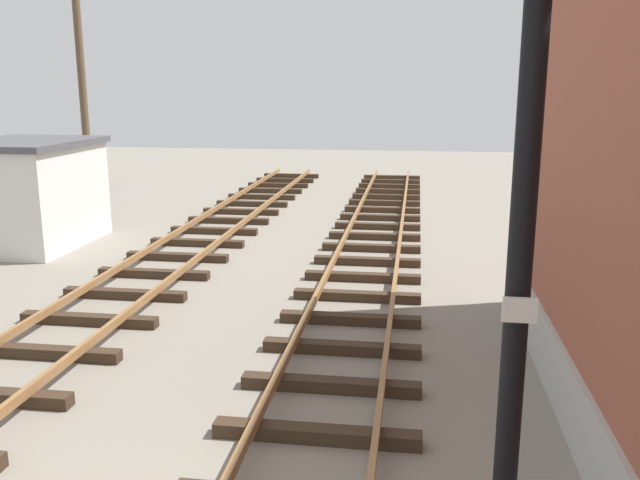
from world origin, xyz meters
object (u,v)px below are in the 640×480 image
Objects in this scene: signal_mast at (527,159)px; utility_pole_far at (81,63)px; control_hut at (28,193)px; parked_car_blue at (46,167)px.

signal_mast is 0.64× the size of utility_pole_far.
utility_pole_far is at bearing 93.95° from control_hut.
utility_pole_far is (-0.27, 3.95, 3.41)m from control_hut.
signal_mast is 19.01m from utility_pole_far.
signal_mast is 25.97m from parked_car_blue.
utility_pole_far reaches higher than signal_mast.
control_hut reaches higher than parked_car_blue.
signal_mast is 15.90m from control_hut.
signal_mast is at bearing -52.92° from parked_car_blue.
signal_mast is at bearing -54.28° from utility_pole_far.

